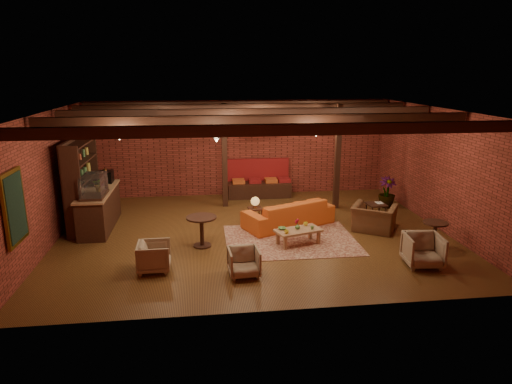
{
  "coord_description": "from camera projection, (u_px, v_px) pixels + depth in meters",
  "views": [
    {
      "loc": [
        -1.34,
        -11.22,
        4.17
      ],
      "look_at": [
        0.08,
        0.2,
        1.07
      ],
      "focal_mm": 32.0,
      "sensor_mm": 36.0,
      "label": 1
    }
  ],
  "objects": [
    {
      "name": "side_table_lamp",
      "position": [
        255.0,
        203.0,
        12.61
      ],
      "size": [
        0.41,
        0.41,
        0.78
      ],
      "rotation": [
        0.0,
        0.0,
        0.12
      ],
      "color": "black",
      "rests_on": "floor"
    },
    {
      "name": "coffee_table",
      "position": [
        298.0,
        231.0,
        11.17
      ],
      "size": [
        1.23,
        0.87,
        0.63
      ],
      "rotation": [
        0.0,
        0.0,
        0.31
      ],
      "color": "#936544",
      "rests_on": "floor"
    },
    {
      "name": "round_table_left",
      "position": [
        202.0,
        226.0,
        11.0
      ],
      "size": [
        0.73,
        0.73,
        0.76
      ],
      "color": "black",
      "rests_on": "floor"
    },
    {
      "name": "wall_back",
      "position": [
        240.0,
        148.0,
        15.42
      ],
      "size": [
        10.0,
        0.02,
        3.2
      ],
      "primitive_type": "cube",
      "color": "maroon",
      "rests_on": "ground"
    },
    {
      "name": "wall_left",
      "position": [
        48.0,
        180.0,
        10.99
      ],
      "size": [
        0.02,
        8.0,
        3.2
      ],
      "primitive_type": "cube",
      "color": "maroon",
      "rests_on": "ground"
    },
    {
      "name": "ceiling_spotlights",
      "position": [
        254.0,
        124.0,
        11.26
      ],
      "size": [
        6.4,
        4.4,
        0.28
      ],
      "primitive_type": null,
      "color": "black",
      "rests_on": "ceiling"
    },
    {
      "name": "service_counter",
      "position": [
        99.0,
        199.0,
        12.26
      ],
      "size": [
        0.8,
        2.5,
        1.6
      ],
      "primitive_type": null,
      "color": "black",
      "rests_on": "ground"
    },
    {
      "name": "sofa",
      "position": [
        289.0,
        213.0,
        12.5
      ],
      "size": [
        2.68,
        1.9,
        0.73
      ],
      "primitive_type": "imported",
      "rotation": [
        0.0,
        0.0,
        3.56
      ],
      "color": "#CC531C",
      "rests_on": "floor"
    },
    {
      "name": "banquette",
      "position": [
        259.0,
        182.0,
        15.34
      ],
      "size": [
        2.1,
        0.7,
        1.0
      ],
      "primitive_type": null,
      "color": "maroon",
      "rests_on": "ground"
    },
    {
      "name": "round_table_right",
      "position": [
        435.0,
        231.0,
        10.85
      ],
      "size": [
        0.58,
        0.58,
        0.68
      ],
      "color": "black",
      "rests_on": "floor"
    },
    {
      "name": "plant_tall",
      "position": [
        389.0,
        162.0,
        13.94
      ],
      "size": [
        1.62,
        1.62,
        2.86
      ],
      "primitive_type": "imported",
      "rotation": [
        0.0,
        0.0,
        0.01
      ],
      "color": "#4C7F4C",
      "rests_on": "floor"
    },
    {
      "name": "ceiling_beams",
      "position": [
        254.0,
        116.0,
        11.2
      ],
      "size": [
        9.8,
        6.4,
        0.22
      ],
      "primitive_type": null,
      "color": "black",
      "rests_on": "ceiling"
    },
    {
      "name": "post_right",
      "position": [
        338.0,
        157.0,
        13.83
      ],
      "size": [
        0.16,
        0.16,
        3.2
      ],
      "primitive_type": "cube",
      "color": "black",
      "rests_on": "ground"
    },
    {
      "name": "rug",
      "position": [
        290.0,
        240.0,
        11.54
      ],
      "size": [
        3.29,
        2.53,
        0.01
      ],
      "primitive_type": "cube",
      "rotation": [
        0.0,
        0.0,
        -0.01
      ],
      "color": "maroon",
      "rests_on": "floor"
    },
    {
      "name": "side_table_book",
      "position": [
        376.0,
        205.0,
        12.74
      ],
      "size": [
        0.53,
        0.53,
        0.58
      ],
      "rotation": [
        0.0,
        0.0,
        0.07
      ],
      "color": "black",
      "rests_on": "floor"
    },
    {
      "name": "ceiling",
      "position": [
        254.0,
        111.0,
        11.17
      ],
      "size": [
        10.0,
        8.0,
        0.02
      ],
      "primitive_type": "cube",
      "color": "black",
      "rests_on": "wall_back"
    },
    {
      "name": "plant_counter",
      "position": [
        102.0,
        182.0,
        12.36
      ],
      "size": [
        0.35,
        0.39,
        0.3
      ],
      "primitive_type": "imported",
      "color": "#337F33",
      "rests_on": "service_counter"
    },
    {
      "name": "service_sign",
      "position": [
        261.0,
        129.0,
        14.43
      ],
      "size": [
        0.86,
        0.06,
        0.3
      ],
      "primitive_type": "cube",
      "color": "#FF5A19",
      "rests_on": "ceiling"
    },
    {
      "name": "armchair_a",
      "position": [
        154.0,
        255.0,
        9.71
      ],
      "size": [
        0.65,
        0.69,
        0.7
      ],
      "primitive_type": "imported",
      "rotation": [
        0.0,
        0.0,
        1.59
      ],
      "color": "#C3AF97",
      "rests_on": "floor"
    },
    {
      "name": "post_left",
      "position": [
        225.0,
        156.0,
        14.0
      ],
      "size": [
        0.16,
        0.16,
        3.2
      ],
      "primitive_type": "cube",
      "color": "black",
      "rests_on": "ground"
    },
    {
      "name": "wall_right",
      "position": [
        439.0,
        169.0,
        12.18
      ],
      "size": [
        0.02,
        8.0,
        3.2
      ],
      "primitive_type": "cube",
      "color": "maroon",
      "rests_on": "ground"
    },
    {
      "name": "floor",
      "position": [
        254.0,
        233.0,
        12.0
      ],
      "size": [
        10.0,
        10.0,
        0.0
      ],
      "primitive_type": "plane",
      "color": "#371E0D",
      "rests_on": "ground"
    },
    {
      "name": "armchair_b",
      "position": [
        244.0,
        261.0,
        9.48
      ],
      "size": [
        0.67,
        0.63,
        0.65
      ],
      "primitive_type": "imported",
      "rotation": [
        0.0,
        0.0,
        0.07
      ],
      "color": "#C3AF97",
      "rests_on": "floor"
    },
    {
      "name": "armchair_far",
      "position": [
        423.0,
        249.0,
        9.94
      ],
      "size": [
        0.84,
        0.79,
        0.78
      ],
      "primitive_type": "imported",
      "rotation": [
        0.0,
        0.0,
        -0.11
      ],
      "color": "#C3AF97",
      "rests_on": "floor"
    },
    {
      "name": "shelving_hutch",
      "position": [
        83.0,
        184.0,
        12.21
      ],
      "size": [
        0.52,
        2.0,
        2.4
      ],
      "primitive_type": null,
      "color": "black",
      "rests_on": "ground"
    },
    {
      "name": "chalkboard_menu",
      "position": [
        15.0,
        207.0,
        8.79
      ],
      "size": [
        0.08,
        0.96,
        1.46
      ],
      "primitive_type": "cube",
      "color": "black",
      "rests_on": "wall_left"
    },
    {
      "name": "wall_front",
      "position": [
        282.0,
        226.0,
        7.75
      ],
      "size": [
        10.0,
        0.02,
        3.2
      ],
      "primitive_type": "cube",
      "color": "maroon",
      "rests_on": "ground"
    },
    {
      "name": "armchair_right",
      "position": [
        374.0,
        214.0,
        12.08
      ],
      "size": [
        1.29,
        1.18,
        0.95
      ],
      "primitive_type": "imported",
      "rotation": [
        0.0,
        0.0,
        2.58
      ],
      "color": "brown",
      "rests_on": "floor"
    },
    {
      "name": "ceiling_pipe",
      "position": [
        247.0,
        118.0,
        12.79
      ],
      "size": [
        9.6,
        0.12,
        0.12
      ],
      "primitive_type": "cylinder",
      "rotation": [
        0.0,
        1.57,
        0.0
      ],
      "color": "black",
      "rests_on": "ceiling"
    }
  ]
}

